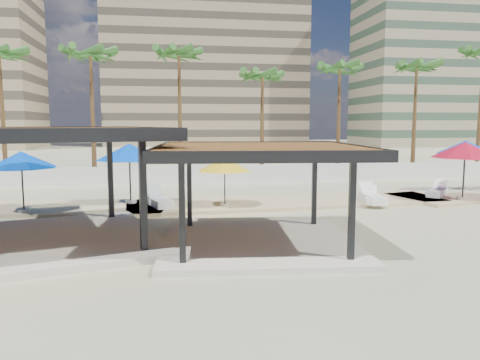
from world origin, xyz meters
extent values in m
plane|color=#CBB786|center=(0.00, 0.00, 0.00)|extent=(200.00, 200.00, 0.00)
cube|color=#C6B284|center=(2.00, 7.00, 0.06)|extent=(16.24, 5.11, 0.24)
cube|color=silver|center=(0.00, 16.00, 0.60)|extent=(56.00, 0.30, 1.20)
cube|color=#847259|center=(4.00, 78.00, 14.00)|extent=(38.00, 16.00, 28.00)
cube|color=gray|center=(48.00, 66.00, 17.00)|extent=(32.00, 15.00, 34.00)
cube|color=beige|center=(-1.12, -0.76, 0.09)|extent=(6.83, 6.83, 0.19)
cube|color=black|center=(-3.71, -2.89, 1.61)|extent=(0.19, 0.19, 2.85)
cube|color=black|center=(-3.26, 1.83, 1.61)|extent=(0.19, 0.19, 2.85)
cube|color=black|center=(1.01, -3.34, 1.61)|extent=(0.19, 0.19, 2.85)
cube|color=black|center=(1.46, 1.38, 1.61)|extent=(0.19, 0.19, 2.85)
cube|color=brown|center=(-1.12, -0.76, 3.17)|extent=(7.04, 7.04, 0.27)
cube|color=black|center=(-1.43, -3.97, 3.17)|extent=(6.53, 0.74, 0.32)
cube|color=black|center=(-0.82, 2.46, 3.17)|extent=(6.53, 0.74, 0.32)
cube|color=black|center=(-4.34, -0.45, 3.17)|extent=(0.74, 6.53, 0.32)
cube|color=black|center=(2.09, -1.06, 3.17)|extent=(0.74, 6.53, 0.32)
cube|color=beige|center=(-8.26, 0.45, 0.11)|extent=(9.09, 9.09, 0.22)
cube|color=black|center=(-4.82, -1.46, 1.89)|extent=(0.25, 0.25, 3.34)
cube|color=black|center=(-6.36, 3.89, 1.89)|extent=(0.25, 0.25, 3.34)
cube|color=brown|center=(-8.26, 0.45, 3.72)|extent=(9.36, 9.36, 0.31)
cube|color=black|center=(-7.21, -3.19, 3.72)|extent=(7.42, 2.25, 0.38)
cube|color=black|center=(-9.31, 4.08, 3.72)|extent=(7.42, 2.25, 0.38)
cube|color=black|center=(-4.62, 1.49, 3.72)|extent=(2.25, 7.42, 0.38)
cylinder|color=beige|center=(-10.28, 5.80, 0.24)|extent=(0.52, 0.52, 0.12)
cylinder|color=#262628|center=(-10.28, 5.80, 1.42)|extent=(0.07, 0.07, 2.48)
cone|color=#0043CD|center=(-10.28, 5.80, 2.48)|extent=(3.69, 3.69, 0.72)
cylinder|color=beige|center=(-1.41, 5.80, 0.23)|extent=(0.44, 0.44, 0.11)
cylinder|color=#262628|center=(-1.41, 5.80, 1.24)|extent=(0.06, 0.06, 2.12)
cone|color=gold|center=(-1.41, 5.80, 2.15)|extent=(3.37, 3.37, 0.62)
cylinder|color=beige|center=(10.79, 5.80, 0.25)|extent=(0.57, 0.57, 0.14)
cylinder|color=#262628|center=(10.79, 5.80, 1.55)|extent=(0.08, 0.08, 2.74)
cone|color=#AA0E25|center=(10.79, 5.80, 2.73)|extent=(4.38, 4.38, 0.80)
cylinder|color=beige|center=(13.19, 9.20, 0.25)|extent=(0.56, 0.56, 0.13)
cylinder|color=#262628|center=(13.19, 9.20, 1.52)|extent=(0.08, 0.08, 2.69)
cone|color=#0043CD|center=(13.19, 9.20, 2.68)|extent=(3.50, 3.50, 0.78)
cylinder|color=beige|center=(-5.83, 7.48, 0.25)|extent=(0.56, 0.56, 0.13)
cylinder|color=#262628|center=(-5.83, 7.48, 1.53)|extent=(0.08, 0.08, 2.69)
cone|color=#0043CD|center=(-5.83, 7.48, 2.68)|extent=(4.13, 4.13, 0.79)
cube|color=white|center=(-4.45, 6.46, 0.33)|extent=(1.35, 2.26, 0.30)
cube|color=white|center=(-4.45, 6.46, 0.51)|extent=(1.35, 2.26, 0.06)
cube|color=white|center=(-4.70, 7.26, 0.77)|extent=(0.89, 0.91, 0.54)
cube|color=white|center=(5.87, 5.80, 0.31)|extent=(1.25, 1.94, 0.26)
cube|color=white|center=(5.87, 5.80, 0.46)|extent=(1.25, 1.94, 0.05)
cube|color=white|center=(6.12, 6.47, 0.68)|extent=(0.79, 0.80, 0.46)
cube|color=white|center=(5.93, 5.80, 0.33)|extent=(0.98, 2.25, 0.31)
cube|color=white|center=(5.93, 5.80, 0.52)|extent=(0.98, 2.25, 0.07)
cube|color=white|center=(6.01, 6.65, 0.78)|extent=(0.79, 0.82, 0.55)
cube|color=white|center=(10.31, 7.27, 0.32)|extent=(1.92, 1.98, 0.29)
cube|color=white|center=(10.31, 7.27, 0.50)|extent=(1.92, 1.98, 0.06)
cube|color=white|center=(10.85, 7.85, 0.74)|extent=(0.97, 0.97, 0.52)
cone|color=brown|center=(-15.00, 18.70, 4.45)|extent=(0.36, 0.36, 8.90)
cone|color=brown|center=(-9.00, 18.10, 4.46)|extent=(0.36, 0.36, 8.91)
ellipsoid|color=#2B5F21|center=(-9.00, 18.10, 8.66)|extent=(3.00, 3.00, 1.80)
cone|color=brown|center=(-3.00, 18.90, 4.59)|extent=(0.36, 0.36, 9.18)
ellipsoid|color=#2B5F21|center=(-3.00, 18.90, 8.93)|extent=(3.00, 3.00, 1.80)
cone|color=brown|center=(3.00, 18.40, 3.83)|extent=(0.36, 0.36, 7.66)
ellipsoid|color=#2B5F21|center=(3.00, 18.40, 7.41)|extent=(3.00, 3.00, 1.80)
cone|color=brown|center=(9.00, 18.60, 4.17)|extent=(0.36, 0.36, 8.34)
ellipsoid|color=#2B5F21|center=(9.00, 18.60, 8.09)|extent=(3.00, 3.00, 1.80)
cone|color=brown|center=(15.00, 18.20, 4.26)|extent=(0.36, 0.36, 8.52)
ellipsoid|color=#2B5F21|center=(15.00, 18.20, 8.27)|extent=(3.00, 3.00, 1.80)
cone|color=brown|center=(21.00, 18.80, 4.93)|extent=(0.36, 0.36, 9.86)
camera|label=1|loc=(-4.16, -15.60, 4.00)|focal=35.00mm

